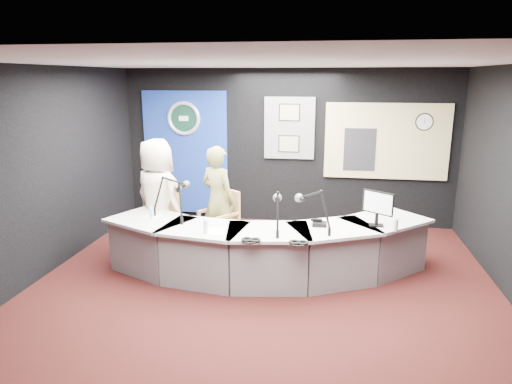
% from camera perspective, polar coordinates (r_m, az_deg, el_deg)
% --- Properties ---
extents(ground, '(6.00, 6.00, 0.00)m').
position_cam_1_polar(ground, '(5.90, 0.68, -12.42)').
color(ground, black).
rests_on(ground, ground).
extents(ceiling, '(6.00, 6.00, 0.02)m').
position_cam_1_polar(ceiling, '(5.27, 0.77, 15.92)').
color(ceiling, silver).
rests_on(ceiling, ground).
extents(wall_back, '(6.00, 0.02, 2.80)m').
position_cam_1_polar(wall_back, '(8.34, 3.82, 5.60)').
color(wall_back, black).
rests_on(wall_back, ground).
extents(wall_front, '(6.00, 0.02, 2.80)m').
position_cam_1_polar(wall_front, '(2.66, -9.32, -13.85)').
color(wall_front, black).
rests_on(wall_front, ground).
extents(wall_left, '(0.02, 6.00, 2.80)m').
position_cam_1_polar(wall_left, '(6.56, -26.17, 1.82)').
color(wall_left, black).
rests_on(wall_left, ground).
extents(broadcast_desk, '(4.50, 1.90, 0.75)m').
position_cam_1_polar(broadcast_desk, '(6.25, 0.99, -7.07)').
color(broadcast_desk, '#B6B8BA').
rests_on(broadcast_desk, ground).
extents(backdrop_panel, '(1.60, 0.05, 2.30)m').
position_cam_1_polar(backdrop_panel, '(8.72, -8.78, 4.85)').
color(backdrop_panel, navy).
rests_on(backdrop_panel, wall_back).
extents(agency_seal, '(0.63, 0.07, 0.63)m').
position_cam_1_polar(agency_seal, '(8.61, -9.02, 9.08)').
color(agency_seal, silver).
rests_on(agency_seal, backdrop_panel).
extents(seal_center, '(0.48, 0.01, 0.48)m').
position_cam_1_polar(seal_center, '(8.61, -9.01, 9.08)').
color(seal_center, black).
rests_on(seal_center, backdrop_panel).
extents(pinboard, '(0.90, 0.04, 1.10)m').
position_cam_1_polar(pinboard, '(8.26, 4.19, 7.96)').
color(pinboard, slate).
rests_on(pinboard, wall_back).
extents(framed_photo_upper, '(0.34, 0.02, 0.27)m').
position_cam_1_polar(framed_photo_upper, '(8.21, 4.20, 9.88)').
color(framed_photo_upper, gray).
rests_on(framed_photo_upper, pinboard).
extents(framed_photo_lower, '(0.34, 0.02, 0.27)m').
position_cam_1_polar(framed_photo_lower, '(8.27, 4.13, 6.01)').
color(framed_photo_lower, gray).
rests_on(framed_photo_lower, pinboard).
extents(booth_window_frame, '(2.12, 0.06, 1.32)m').
position_cam_1_polar(booth_window_frame, '(8.31, 15.98, 6.10)').
color(booth_window_frame, '#CCC07F').
rests_on(booth_window_frame, wall_back).
extents(booth_glow, '(2.00, 0.02, 1.20)m').
position_cam_1_polar(booth_glow, '(8.30, 15.99, 6.09)').
color(booth_glow, '#FFD7A1').
rests_on(booth_glow, booth_window_frame).
extents(equipment_rack, '(0.55, 0.02, 0.75)m').
position_cam_1_polar(equipment_rack, '(8.26, 12.82, 5.20)').
color(equipment_rack, black).
rests_on(equipment_rack, booth_window_frame).
extents(wall_clock, '(0.28, 0.01, 0.28)m').
position_cam_1_polar(wall_clock, '(8.33, 20.31, 8.22)').
color(wall_clock, white).
rests_on(wall_clock, booth_window_frame).
extents(armchair_left, '(0.66, 0.66, 0.91)m').
position_cam_1_polar(armchair_left, '(7.06, -11.99, -4.18)').
color(armchair_left, tan).
rests_on(armchair_left, ground).
extents(armchair_right, '(0.73, 0.73, 0.92)m').
position_cam_1_polar(armchair_right, '(7.04, -4.70, -3.90)').
color(armchair_right, tan).
rests_on(armchair_right, ground).
extents(draped_jacket, '(0.50, 0.27, 0.70)m').
position_cam_1_polar(draped_jacket, '(7.26, -12.19, -2.30)').
color(draped_jacket, slate).
rests_on(draped_jacket, armchair_left).
extents(person_man, '(1.03, 0.91, 1.78)m').
position_cam_1_polar(person_man, '(6.94, -12.18, -0.76)').
color(person_man, beige).
rests_on(person_man, ground).
extents(person_woman, '(0.72, 0.63, 1.66)m').
position_cam_1_polar(person_woman, '(6.94, -4.76, -1.00)').
color(person_woman, olive).
rests_on(person_woman, ground).
extents(computer_monitor, '(0.36, 0.27, 0.29)m').
position_cam_1_polar(computer_monitor, '(6.08, 14.97, -1.26)').
color(computer_monitor, black).
rests_on(computer_monitor, broadcast_desk).
extents(desk_phone, '(0.19, 0.15, 0.05)m').
position_cam_1_polar(desk_phone, '(6.03, 7.95, -3.99)').
color(desk_phone, black).
rests_on(desk_phone, broadcast_desk).
extents(headphones_near, '(0.22, 0.22, 0.04)m').
position_cam_1_polar(headphones_near, '(5.36, 5.36, -6.32)').
color(headphones_near, black).
rests_on(headphones_near, broadcast_desk).
extents(headphones_far, '(0.21, 0.21, 0.03)m').
position_cam_1_polar(headphones_far, '(5.42, -0.64, -6.01)').
color(headphones_far, black).
rests_on(headphones_far, broadcast_desk).
extents(paper_stack, '(0.20, 0.27, 0.00)m').
position_cam_1_polar(paper_stack, '(6.50, -12.93, -3.08)').
color(paper_stack, white).
rests_on(paper_stack, broadcast_desk).
extents(notepad, '(0.28, 0.35, 0.00)m').
position_cam_1_polar(notepad, '(5.78, -5.10, -4.93)').
color(notepad, white).
rests_on(notepad, broadcast_desk).
extents(boom_mic_a, '(0.42, 0.66, 0.60)m').
position_cam_1_polar(boom_mic_a, '(6.66, -10.62, 0.12)').
color(boom_mic_a, black).
rests_on(boom_mic_a, broadcast_desk).
extents(boom_mic_b, '(0.36, 0.69, 0.60)m').
position_cam_1_polar(boom_mic_b, '(6.33, -9.56, -0.56)').
color(boom_mic_b, black).
rests_on(boom_mic_b, broadcast_desk).
extents(boom_mic_c, '(0.20, 0.74, 0.60)m').
position_cam_1_polar(boom_mic_c, '(5.74, 2.71, -1.91)').
color(boom_mic_c, black).
rests_on(boom_mic_c, broadcast_desk).
extents(boom_mic_d, '(0.53, 0.58, 0.60)m').
position_cam_1_polar(boom_mic_d, '(5.82, 7.25, -1.78)').
color(boom_mic_d, black).
rests_on(boom_mic_d, broadcast_desk).
extents(water_bottles, '(3.29, 0.51, 0.18)m').
position_cam_1_polar(water_bottles, '(5.79, 1.28, -3.95)').
color(water_bottles, silver).
rests_on(water_bottles, broadcast_desk).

